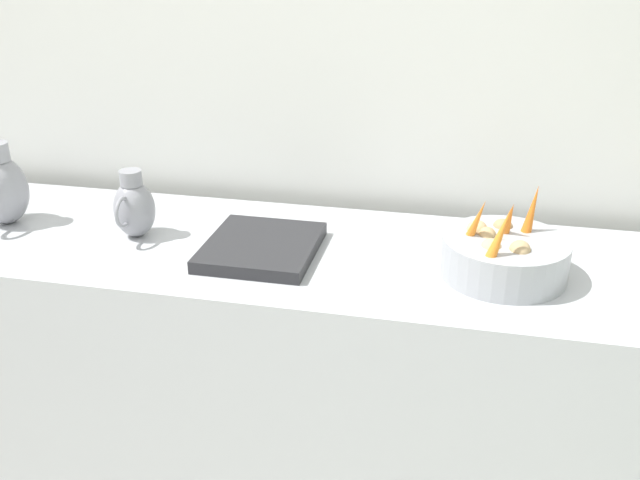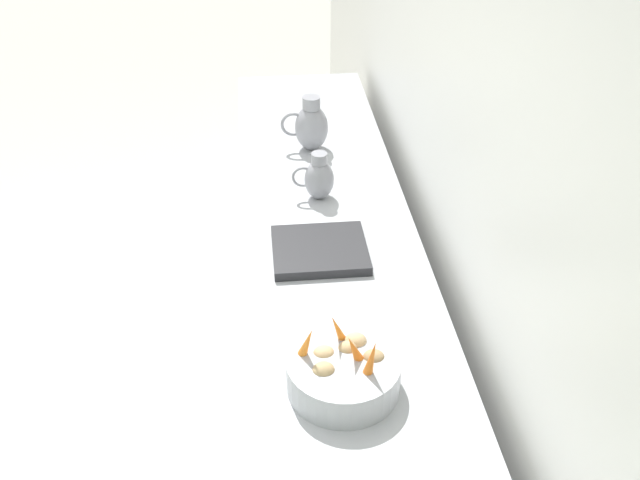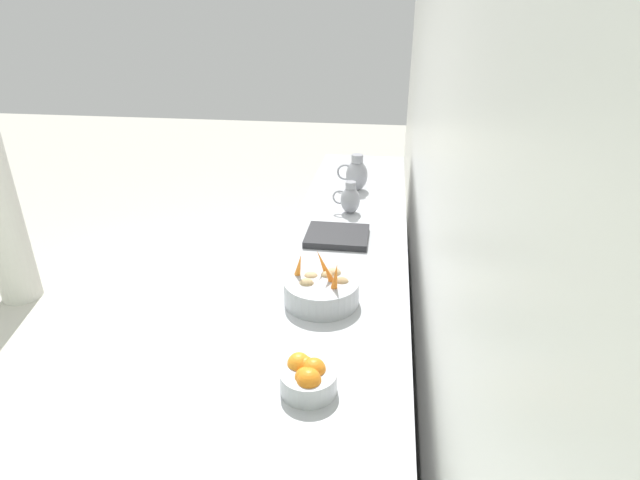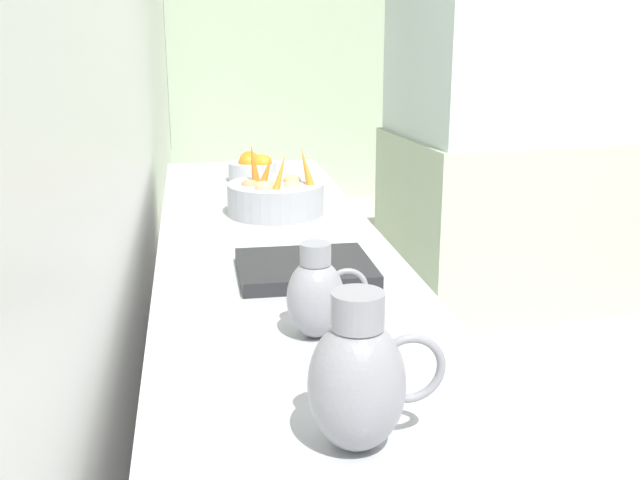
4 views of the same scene
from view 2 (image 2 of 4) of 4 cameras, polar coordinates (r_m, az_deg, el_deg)
The scene contains 6 objects.
tile_wall_left at distance 1.98m, azimuth 15.82°, elevation 5.39°, with size 0.10×8.18×3.00m, color silver.
prep_counter at distance 2.89m, azimuth 0.88°, elevation -8.15°, with size 0.67×3.39×0.92m, color #ADAFB5.
vegetable_colander at distance 2.03m, azimuth 1.90°, elevation -10.57°, with size 0.32×0.32×0.23m.
metal_pitcher_tall at distance 3.22m, azimuth -0.74°, elevation 9.18°, with size 0.21×0.15×0.25m.
metal_pitcher_short at distance 2.85m, azimuth -0.11°, elevation 5.02°, with size 0.17×0.12×0.20m.
counter_sink_basin at distance 2.55m, azimuth -0.02°, elevation -0.81°, with size 0.34×0.30×0.04m, color #232326.
Camera 2 is at (-1.25, 1.87, 2.42)m, focal length 39.70 mm.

